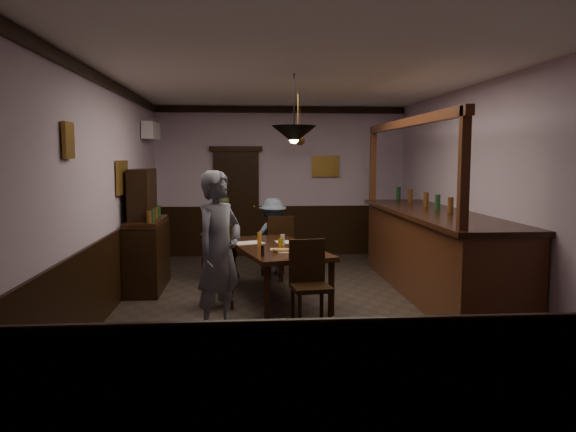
{
  "coord_description": "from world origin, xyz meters",
  "views": [
    {
      "loc": [
        -0.74,
        -7.3,
        1.99
      ],
      "look_at": [
        -0.12,
        0.63,
        1.15
      ],
      "focal_mm": 35.0,
      "sensor_mm": 36.0,
      "label": 1
    }
  ],
  "objects": [
    {
      "name": "napkin",
      "position": [
        -0.32,
        0.15,
        0.75
      ],
      "size": [
        0.18,
        0.18,
        0.0
      ],
      "primitive_type": "cube",
      "rotation": [
        0.0,
        0.0,
        0.25
      ],
      "color": "#DBA950",
      "rests_on": "dining_table"
    },
    {
      "name": "pastry_plate",
      "position": [
        -0.22,
        -0.11,
        0.76
      ],
      "size": [
        0.22,
        0.22,
        0.01
      ],
      "primitive_type": "cylinder",
      "color": "white",
      "rests_on": "dining_table"
    },
    {
      "name": "pendant_brass_far",
      "position": [
        0.3,
        3.15,
        2.3
      ],
      "size": [
        0.2,
        0.2,
        0.81
      ],
      "color": "#BF8C3F",
      "rests_on": "ground"
    },
    {
      "name": "person_seated_right",
      "position": [
        -0.27,
        2.04,
        0.65
      ],
      "size": [
        0.94,
        0.68,
        1.3
      ],
      "primitive_type": "imported",
      "rotation": [
        0.0,
        0.0,
        3.39
      ],
      "color": "slate",
      "rests_on": "ground"
    },
    {
      "name": "picture_left_large",
      "position": [
        -2.46,
        0.8,
        1.7
      ],
      "size": [
        0.04,
        0.62,
        0.48
      ],
      "color": "olive",
      "rests_on": "ground"
    },
    {
      "name": "chair_far_left",
      "position": [
        -1.08,
        1.55,
        0.51
      ],
      "size": [
        0.45,
        0.45,
        0.93
      ],
      "rotation": [
        0.0,
        0.0,
        3.26
      ],
      "color": "black",
      "rests_on": "ground"
    },
    {
      "name": "ac_unit",
      "position": [
        -2.38,
        2.9,
        2.45
      ],
      "size": [
        0.2,
        0.85,
        0.3
      ],
      "color": "white",
      "rests_on": "ground"
    },
    {
      "name": "pendant_iron",
      "position": [
        -0.12,
        -0.35,
        2.26
      ],
      "size": [
        0.56,
        0.56,
        0.85
      ],
      "color": "black",
      "rests_on": "ground"
    },
    {
      "name": "picture_back",
      "position": [
        0.9,
        3.96,
        1.8
      ],
      "size": [
        0.55,
        0.04,
        0.42
      ],
      "color": "olive",
      "rests_on": "ground"
    },
    {
      "name": "chair_near",
      "position": [
        0.01,
        -0.85,
        0.56
      ],
      "size": [
        0.49,
        0.49,
        1.01
      ],
      "rotation": [
        0.0,
        0.0,
        0.13
      ],
      "color": "black",
      "rests_on": "ground"
    },
    {
      "name": "sideboard",
      "position": [
        -2.21,
        1.15,
        0.73
      ],
      "size": [
        0.49,
        1.37,
        1.81
      ],
      "color": "black",
      "rests_on": "ground"
    },
    {
      "name": "pastry_ring_b",
      "position": [
        -0.22,
        -0.12,
        0.79
      ],
      "size": [
        0.13,
        0.13,
        0.04
      ],
      "primitive_type": "torus",
      "color": "#C68C47",
      "rests_on": "pastry_plate"
    },
    {
      "name": "saucer",
      "position": [
        0.1,
        -0.07,
        0.76
      ],
      "size": [
        0.15,
        0.15,
        0.01
      ],
      "primitive_type": "cylinder",
      "color": "white",
      "rests_on": "dining_table"
    },
    {
      "name": "newspaper_right",
      "position": [
        -0.07,
        0.77,
        0.75
      ],
      "size": [
        0.46,
        0.36,
        0.01
      ],
      "primitive_type": "cube",
      "rotation": [
        0.0,
        0.0,
        0.15
      ],
      "color": "silver",
      "rests_on": "dining_table"
    },
    {
      "name": "picture_left_small",
      "position": [
        -2.46,
        -1.6,
        2.15
      ],
      "size": [
        0.04,
        0.28,
        0.36
      ],
      "color": "olive",
      "rests_on": "ground"
    },
    {
      "name": "coffee_cup",
      "position": [
        0.14,
        -0.06,
        0.8
      ],
      "size": [
        0.1,
        0.1,
        0.07
      ],
      "primitive_type": "imported",
      "rotation": [
        0.0,
        0.0,
        0.25
      ],
      "color": "white",
      "rests_on": "saucer"
    },
    {
      "name": "newspaper_left",
      "position": [
        -0.69,
        0.73,
        0.75
      ],
      "size": [
        0.5,
        0.44,
        0.01
      ],
      "primitive_type": "cube",
      "rotation": [
        0.0,
        0.0,
        0.39
      ],
      "color": "silver",
      "rests_on": "dining_table"
    },
    {
      "name": "pepper_mill",
      "position": [
        -0.52,
        -0.37,
        0.82
      ],
      "size": [
        0.04,
        0.04,
        0.14
      ],
      "primitive_type": "cylinder",
      "color": "black",
      "rests_on": "dining_table"
    },
    {
      "name": "person_standing",
      "position": [
        -1.03,
        -1.05,
        0.92
      ],
      "size": [
        0.76,
        0.8,
        1.84
      ],
      "primitive_type": "imported",
      "rotation": [
        0.0,
        0.0,
        0.9
      ],
      "color": "slate",
      "rests_on": "ground"
    },
    {
      "name": "chair_side",
      "position": [
        -1.17,
        0.01,
        0.49
      ],
      "size": [
        0.45,
        0.45,
        0.9
      ],
      "rotation": [
        0.0,
        0.0,
        1.75
      ],
      "color": "black",
      "rests_on": "ground"
    },
    {
      "name": "pastry_ring_a",
      "position": [
        -0.32,
        -0.1,
        0.79
      ],
      "size": [
        0.13,
        0.13,
        0.04
      ],
      "primitive_type": "torus",
      "color": "#C68C47",
      "rests_on": "pastry_plate"
    },
    {
      "name": "pendant_brass_mid",
      "position": [
        0.1,
        1.49,
        2.3
      ],
      "size": [
        0.2,
        0.2,
        0.81
      ],
      "color": "#BF8C3F",
      "rests_on": "ground"
    },
    {
      "name": "chair_far_right",
      "position": [
        -0.2,
        1.76,
        0.57
      ],
      "size": [
        0.56,
        0.56,
        1.04
      ],
      "rotation": [
        0.0,
        0.0,
        3.43
      ],
      "color": "black",
      "rests_on": "ground"
    },
    {
      "name": "water_glass",
      "position": [
        -0.21,
        0.53,
        0.82
      ],
      "size": [
        0.06,
        0.06,
        0.15
      ],
      "primitive_type": "cylinder",
      "color": "silver",
      "rests_on": "dining_table"
    },
    {
      "name": "door_back",
      "position": [
        -0.9,
        3.95,
        1.05
      ],
      "size": [
        0.9,
        0.06,
        2.1
      ],
      "primitive_type": "cube",
      "color": "black",
      "rests_on": "ground"
    },
    {
      "name": "bar_counter",
      "position": [
        1.99,
        0.53,
        0.64
      ],
      "size": [
        1.05,
        4.52,
        2.53
      ],
      "color": "#472013",
      "rests_on": "ground"
    },
    {
      "name": "dining_table",
      "position": [
        -0.32,
        0.43,
        0.69
      ],
      "size": [
        1.51,
        2.38,
        0.75
      ],
      "rotation": [
        0.0,
        0.0,
        0.25
      ],
      "color": "black",
      "rests_on": "ground"
    },
    {
      "name": "beer_glass",
      "position": [
        -0.54,
        0.42,
        0.85
      ],
      "size": [
        0.06,
        0.06,
        0.2
      ],
      "primitive_type": "cylinder",
      "color": "#BF721E",
      "rests_on": "dining_table"
    },
    {
      "name": "room",
      "position": [
        0.0,
        0.0,
        1.5
      ],
      "size": [
        5.01,
        8.01,
        3.01
      ],
      "color": "#2D2621",
      "rests_on": "ground"
    },
    {
      "name": "soda_can",
      "position": [
        -0.25,
        0.34,
        0.81
      ],
      "size": [
        0.07,
        0.07,
        0.12
      ],
      "primitive_type": "cylinder",
      "color": "yellow",
      "rests_on": "dining_table"
    },
    {
      "name": "person_seated_left",
      "position": [
        -1.14,
        1.82,
        0.68
      ],
      "size": [
        0.8,
        0.72,
        1.36
      ],
      "primitive_type": "imported",
      "rotation": [
        0.0,
        0.0,
        3.52
      ],
      "color": "#3B4328",
      "rests_on": "ground"
    }
  ]
}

